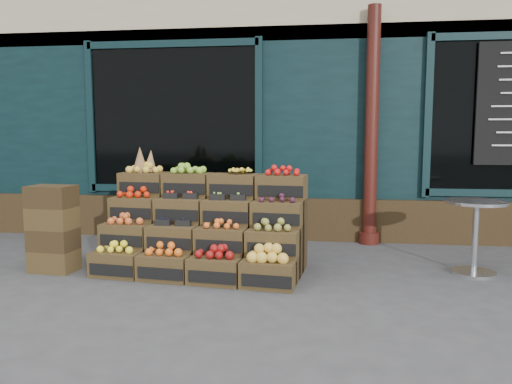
# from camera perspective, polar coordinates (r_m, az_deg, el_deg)

# --- Properties ---
(ground) EXTENTS (60.00, 60.00, 0.00)m
(ground) POSITION_cam_1_polar(r_m,az_deg,el_deg) (5.14, 1.21, -10.38)
(ground) COLOR #3E3E41
(ground) RESTS_ON ground
(shop_facade) EXTENTS (12.00, 6.24, 4.80)m
(shop_facade) POSITION_cam_1_polar(r_m,az_deg,el_deg) (10.06, 4.52, 11.66)
(shop_facade) COLOR black
(shop_facade) RESTS_ON ground
(crate_display) EXTENTS (2.28, 1.29, 1.36)m
(crate_display) POSITION_cam_1_polar(r_m,az_deg,el_deg) (5.58, -5.94, -4.62)
(crate_display) COLOR #403119
(crate_display) RESTS_ON ground
(spare_crates) EXTENTS (0.50, 0.37, 0.95)m
(spare_crates) POSITION_cam_1_polar(r_m,az_deg,el_deg) (5.91, -22.19, -3.90)
(spare_crates) COLOR #403119
(spare_crates) RESTS_ON ground
(bistro_table) EXTENTS (0.64, 0.64, 0.80)m
(bistro_table) POSITION_cam_1_polar(r_m,az_deg,el_deg) (5.84, 23.80, -3.84)
(bistro_table) COLOR silver
(bistro_table) RESTS_ON ground
(shopkeeper) EXTENTS (0.86, 0.64, 2.16)m
(shopkeeper) POSITION_cam_1_polar(r_m,az_deg,el_deg) (8.01, -5.77, 3.54)
(shopkeeper) COLOR #1B602D
(shopkeeper) RESTS_ON ground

